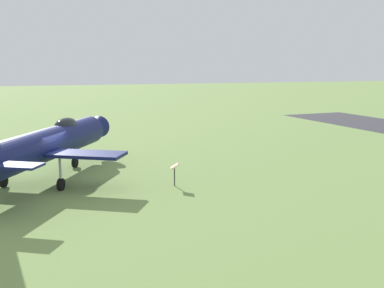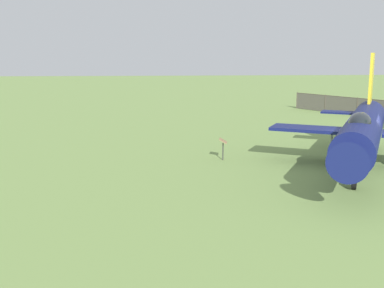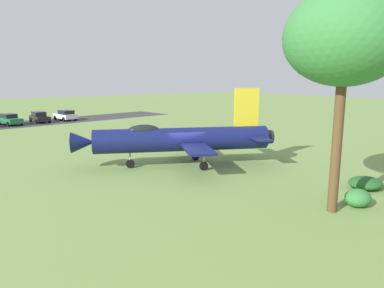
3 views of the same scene
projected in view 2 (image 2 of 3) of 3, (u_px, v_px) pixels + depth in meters
name	position (u px, v px, depth m)	size (l,w,h in m)	color
ground_plane	(360.00, 169.00, 22.47)	(200.00, 200.00, 0.00)	#75934C
display_jet	(363.00, 130.00, 21.77)	(13.25, 9.16, 5.48)	#111951
info_plaque	(223.00, 144.00, 24.28)	(0.67, 0.51, 1.14)	#333333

